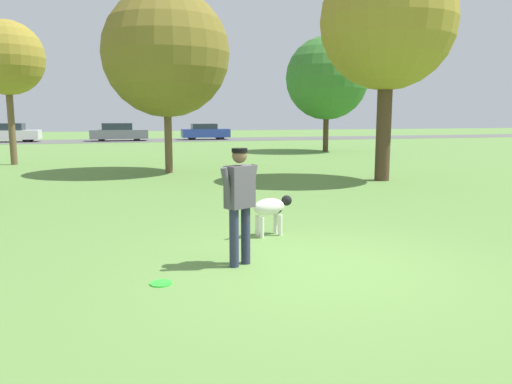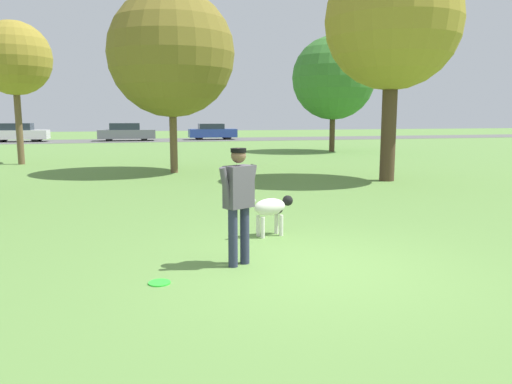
# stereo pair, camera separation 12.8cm
# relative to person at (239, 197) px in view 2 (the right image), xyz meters

# --- Properties ---
(ground_plane) EXTENTS (120.00, 120.00, 0.00)m
(ground_plane) POSITION_rel_person_xyz_m (0.95, -0.38, -0.96)
(ground_plane) COLOR #608C42
(far_road_strip) EXTENTS (120.00, 6.00, 0.01)m
(far_road_strip) POSITION_rel_person_xyz_m (0.95, 35.28, -0.95)
(far_road_strip) COLOR #5B5B59
(far_road_strip) RESTS_ON ground_plane
(person) EXTENTS (0.62, 0.40, 1.63)m
(person) POSITION_rel_person_xyz_m (0.00, 0.00, 0.00)
(person) COLOR #2D334C
(person) RESTS_ON ground_plane
(dog) EXTENTS (0.99, 0.42, 0.68)m
(dog) POSITION_rel_person_xyz_m (0.93, 1.52, -0.48)
(dog) COLOR silver
(dog) RESTS_ON ground_plane
(frisbee) EXTENTS (0.28, 0.28, 0.02)m
(frisbee) POSITION_rel_person_xyz_m (-1.13, -0.50, -0.95)
(frisbee) COLOR #33D838
(frisbee) RESTS_ON ground_plane
(tree_mid_center) EXTENTS (4.44, 4.44, 6.42)m
(tree_mid_center) POSITION_rel_person_xyz_m (0.24, 11.61, 3.24)
(tree_mid_center) COLOR brown
(tree_mid_center) RESTS_ON ground_plane
(tree_far_left) EXTENTS (3.01, 3.01, 5.88)m
(tree_far_left) POSITION_rel_person_xyz_m (-5.72, 16.34, 3.39)
(tree_far_left) COLOR brown
(tree_far_left) RESTS_ON ground_plane
(tree_near_right) EXTENTS (4.15, 4.15, 6.96)m
(tree_near_right) POSITION_rel_person_xyz_m (6.56, 7.60, 3.90)
(tree_near_right) COLOR #4C3826
(tree_near_right) RESTS_ON ground_plane
(tree_far_right) EXTENTS (4.61, 4.61, 6.40)m
(tree_far_right) POSITION_rel_person_xyz_m (9.95, 19.82, 3.13)
(tree_far_right) COLOR #4C3826
(tree_far_right) RESTS_ON ground_plane
(parked_car_white) EXTENTS (4.31, 1.93, 1.44)m
(parked_car_white) POSITION_rel_person_xyz_m (-9.33, 35.50, -0.26)
(parked_car_white) COLOR white
(parked_car_white) RESTS_ON ground_plane
(parked_car_grey) EXTENTS (4.49, 1.92, 1.42)m
(parked_car_grey) POSITION_rel_person_xyz_m (-1.28, 35.00, -0.27)
(parked_car_grey) COLOR slate
(parked_car_grey) RESTS_ON ground_plane
(parked_car_blue) EXTENTS (4.00, 1.75, 1.34)m
(parked_car_blue) POSITION_rel_person_xyz_m (5.74, 35.22, -0.30)
(parked_car_blue) COLOR #284293
(parked_car_blue) RESTS_ON ground_plane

